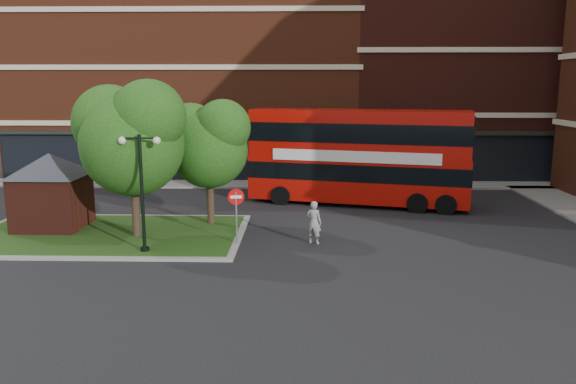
{
  "coord_description": "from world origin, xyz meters",
  "views": [
    {
      "loc": [
        1.05,
        -22.14,
        7.02
      ],
      "look_at": [
        0.39,
        3.67,
        2.0
      ],
      "focal_mm": 35.0,
      "sensor_mm": 36.0,
      "label": 1
    }
  ],
  "objects_px": {
    "car_white": "(396,180)",
    "woman": "(314,222)",
    "car_silver": "(284,180)",
    "bus": "(358,151)"
  },
  "relations": [
    {
      "from": "car_white",
      "to": "woman",
      "type": "bearing_deg",
      "value": 154.36
    },
    {
      "from": "woman",
      "to": "car_white",
      "type": "relative_size",
      "value": 0.44
    },
    {
      "from": "bus",
      "to": "car_white",
      "type": "distance_m",
      "value": 5.6
    },
    {
      "from": "car_silver",
      "to": "car_white",
      "type": "bearing_deg",
      "value": -85.69
    },
    {
      "from": "woman",
      "to": "car_white",
      "type": "xyz_separation_m",
      "value": [
        5.64,
        12.5,
        -0.25
      ]
    },
    {
      "from": "bus",
      "to": "woman",
      "type": "relative_size",
      "value": 6.73
    },
    {
      "from": "car_white",
      "to": "car_silver",
      "type": "bearing_deg",
      "value": 88.65
    },
    {
      "from": "car_silver",
      "to": "car_white",
      "type": "distance_m",
      "value": 7.37
    },
    {
      "from": "woman",
      "to": "car_white",
      "type": "distance_m",
      "value": 13.72
    },
    {
      "from": "bus",
      "to": "car_white",
      "type": "bearing_deg",
      "value": 68.93
    }
  ]
}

